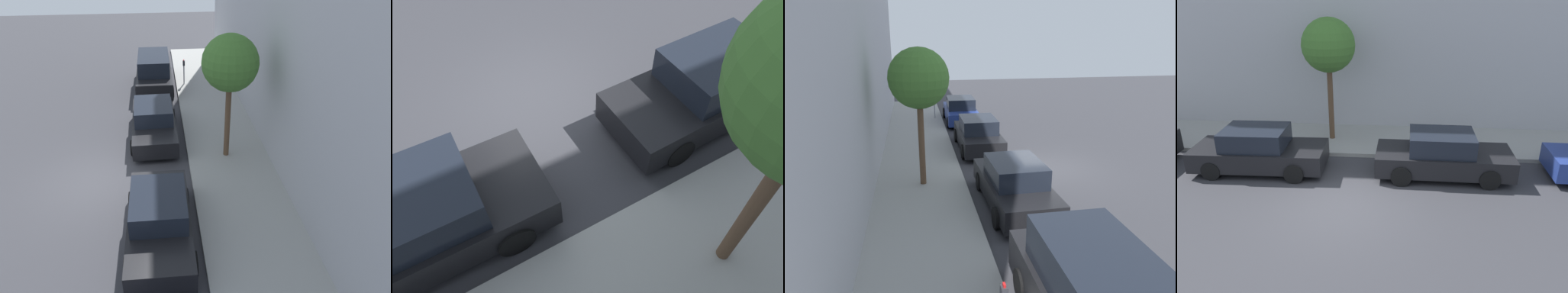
# 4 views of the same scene
# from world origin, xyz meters

# --- Properties ---
(ground_plane) EXTENTS (60.00, 60.00, 0.00)m
(ground_plane) POSITION_xyz_m (0.00, 0.00, 0.00)
(ground_plane) COLOR #38383D
(sidewalk) EXTENTS (3.19, 32.00, 0.15)m
(sidewalk) POSITION_xyz_m (5.09, 0.00, 0.07)
(sidewalk) COLOR #9E9E99
(sidewalk) RESTS_ON ground_plane
(parked_sedan_second) EXTENTS (1.92, 4.51, 1.54)m
(parked_sedan_second) POSITION_xyz_m (2.30, -3.07, 0.72)
(parked_sedan_second) COLOR black
(parked_sedan_second) RESTS_ON ground_plane
(parked_sedan_third) EXTENTS (1.92, 4.54, 1.54)m
(parked_sedan_third) POSITION_xyz_m (2.20, 3.20, 0.72)
(parked_sedan_third) COLOR black
(parked_sedan_third) RESTS_ON ground_plane
(parked_minivan_fourth) EXTENTS (2.02, 4.91, 1.90)m
(parked_minivan_fourth) POSITION_xyz_m (2.27, 9.03, 0.92)
(parked_minivan_fourth) COLOR black
(parked_minivan_fourth) RESTS_ON ground_plane
(parking_meter_far) EXTENTS (0.11, 0.15, 1.41)m
(parking_meter_far) POSITION_xyz_m (3.95, 9.08, 1.01)
(parking_meter_far) COLOR #ADADB2
(parking_meter_far) RESTS_ON sidewalk
(street_tree) EXTENTS (2.05, 2.05, 4.78)m
(street_tree) POSITION_xyz_m (5.02, 1.18, 3.87)
(street_tree) COLOR brown
(street_tree) RESTS_ON sidewalk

